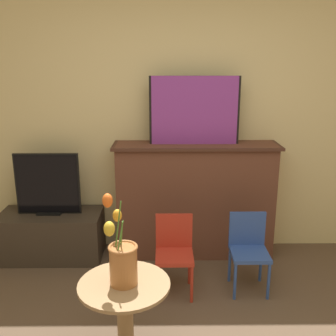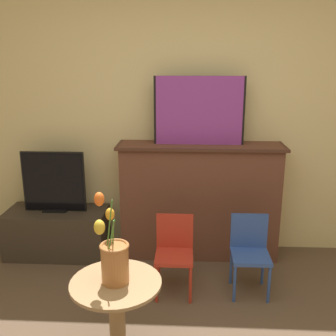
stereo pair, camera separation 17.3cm
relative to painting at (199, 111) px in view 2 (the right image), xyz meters
The scene contains 9 objects.
wall_back 0.21m from the painting, 112.79° to the left, with size 8.00×0.06×2.70m.
fireplace_mantel 0.82m from the painting, 16.43° to the right, with size 1.50×0.38×1.07m.
painting is the anchor object (origin of this frame).
tv_stand 1.76m from the painting, behind, with size 0.93×0.45×0.44m.
tv_monitor 1.48m from the painting, behind, with size 0.58×0.12×0.57m.
chair_red 1.22m from the painting, 106.52° to the right, with size 0.29×0.29×0.62m.
chair_blue 1.25m from the painting, 56.15° to the right, with size 0.29×0.29×0.62m.
side_table 1.85m from the painting, 108.71° to the right, with size 0.53×0.53×0.57m.
vase_tulips 1.69m from the painting, 108.94° to the right, with size 0.19×0.24×0.54m.
Camera 2 is at (-0.01, -1.53, 1.81)m, focal length 42.00 mm.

